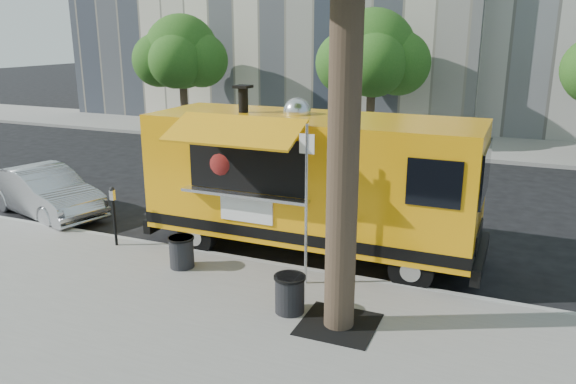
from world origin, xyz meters
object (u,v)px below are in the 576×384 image
object	(u,v)px
sedan	(45,192)
trash_bin_right	(290,293)
parking_meter	(114,209)
trash_bin_left	(182,251)
far_tree_b	(373,53)
food_truck	(310,180)
sign_post	(306,196)
far_tree_a	(182,52)

from	to	relation	value
sedan	trash_bin_right	size ratio (longest dim) A/B	6.04
parking_meter	sedan	distance (m)	3.65
parking_meter	trash_bin_left	world-z (taller)	parking_meter
far_tree_b	food_truck	size ratio (longest dim) A/B	0.76
far_tree_b	sign_post	xyz separation A→B (m)	(2.55, -14.25, -1.98)
food_truck	trash_bin_right	size ratio (longest dim) A/B	11.15
far_tree_a	food_truck	bearing A→B (deg)	-47.89
far_tree_a	sedan	size ratio (longest dim) A/B	1.37
trash_bin_right	far_tree_b	bearing A→B (deg)	99.96
sedan	food_truck	bearing A→B (deg)	-71.94
far_tree_b	trash_bin_left	distance (m)	14.89
parking_meter	sedan	xyz separation A→B (m)	(-3.37, 1.35, -0.34)
trash_bin_left	trash_bin_right	xyz separation A→B (m)	(2.70, -0.89, 0.01)
parking_meter	far_tree_b	bearing A→B (deg)	81.90
parking_meter	trash_bin_right	world-z (taller)	parking_meter
far_tree_b	trash_bin_right	bearing A→B (deg)	-80.04
far_tree_a	sign_post	distance (m)	18.14
far_tree_a	sign_post	world-z (taller)	far_tree_a
far_tree_a	far_tree_b	size ratio (longest dim) A/B	0.97
food_truck	trash_bin_left	xyz separation A→B (m)	(-1.97, -1.97, -1.19)
far_tree_b	parking_meter	size ratio (longest dim) A/B	4.12
trash_bin_right	parking_meter	bearing A→B (deg)	164.03
far_tree_b	far_tree_a	bearing A→B (deg)	-177.46
food_truck	sedan	size ratio (longest dim) A/B	1.85
far_tree_a	trash_bin_left	size ratio (longest dim) A/B	8.50
far_tree_b	trash_bin_right	world-z (taller)	far_tree_b
far_tree_a	parking_meter	size ratio (longest dim) A/B	4.01
sign_post	sedan	world-z (taller)	sign_post
sign_post	trash_bin_left	world-z (taller)	sign_post
sign_post	sedan	xyz separation A→B (m)	(-7.92, 1.55, -1.20)
parking_meter	trash_bin_right	xyz separation A→B (m)	(4.70, -1.35, -0.49)
far_tree_b	trash_bin_right	distance (m)	15.98
far_tree_b	sedan	distance (m)	14.15
sign_post	trash_bin_left	distance (m)	2.90
far_tree_a	sedan	bearing A→B (deg)	-73.58
far_tree_a	sign_post	xyz separation A→B (m)	(11.55, -13.85, -1.93)
far_tree_a	trash_bin_left	bearing A→B (deg)	-57.46
far_tree_b	sign_post	distance (m)	14.61
trash_bin_left	trash_bin_right	size ratio (longest dim) A/B	0.97
food_truck	far_tree_b	bearing A→B (deg)	99.11
sign_post	trash_bin_left	size ratio (longest dim) A/B	4.76
trash_bin_left	trash_bin_right	distance (m)	2.85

